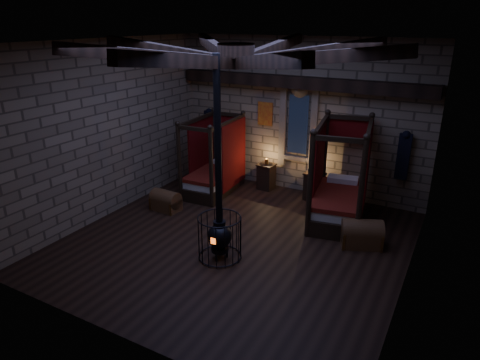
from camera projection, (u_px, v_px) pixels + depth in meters
The scene contains 8 objects.
room at pixel (238, 67), 8.18m from camera, with size 7.02×7.02×4.29m.
bed_left at pixel (215, 173), 12.03m from camera, with size 1.16×2.05×2.08m.
bed_right at pixel (339, 196), 10.33m from camera, with size 1.55×2.42×2.36m.
trunk_left at pixel (166, 201), 10.90m from camera, with size 0.76×0.51×0.54m.
trunk_right at pixel (362, 234), 9.16m from camera, with size 0.98×0.81×0.62m.
nightstand_left at pixel (266, 176), 12.21m from camera, with size 0.49×0.47×0.90m.
nightstand_right at pixel (314, 186), 11.46m from camera, with size 0.56×0.54×0.83m.
stove at pixel (220, 232), 8.60m from camera, with size 0.89×0.89×4.05m.
Camera 1 is at (4.07, -7.28, 4.62)m, focal length 32.00 mm.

